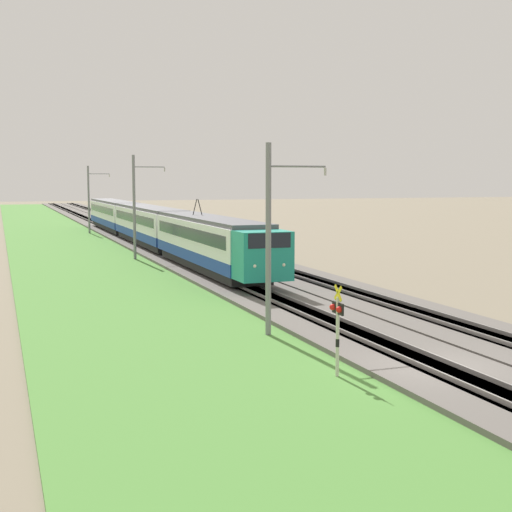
{
  "coord_description": "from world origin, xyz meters",
  "views": [
    {
      "loc": [
        -18.68,
        12.83,
        6.15
      ],
      "look_at": [
        16.68,
        0.0,
        2.15
      ],
      "focal_mm": 50.0,
      "sensor_mm": 36.0,
      "label": 1
    }
  ],
  "objects": [
    {
      "name": "ground_plane",
      "position": [
        0.0,
        0.0,
        0.0
      ],
      "size": [
        400.0,
        400.0,
        0.0
      ],
      "primitive_type": "plane",
      "color": "#7A705B"
    },
    {
      "name": "ballast_main",
      "position": [
        50.0,
        0.0,
        0.15
      ],
      "size": [
        240.0,
        4.4,
        0.3
      ],
      "color": "#605B56",
      "rests_on": "ground"
    },
    {
      "name": "ballast_adjacent",
      "position": [
        50.0,
        -4.59,
        0.15
      ],
      "size": [
        240.0,
        4.4,
        0.3
      ],
      "color": "#605B56",
      "rests_on": "ground"
    },
    {
      "name": "track_main",
      "position": [
        50.0,
        0.0,
        0.16
      ],
      "size": [
        240.0,
        1.57,
        0.45
      ],
      "color": "#4C4238",
      "rests_on": "ground"
    },
    {
      "name": "track_adjacent",
      "position": [
        50.0,
        -4.59,
        0.16
      ],
      "size": [
        240.0,
        1.57,
        0.45
      ],
      "color": "#4C4238",
      "rests_on": "ground"
    },
    {
      "name": "grass_verge",
      "position": [
        50.0,
        6.28,
        0.06
      ],
      "size": [
        240.0,
        11.84,
        0.12
      ],
      "color": "#4C8438",
      "rests_on": "ground"
    },
    {
      "name": "passenger_train",
      "position": [
        45.58,
        0.0,
        2.28
      ],
      "size": [
        61.33,
        2.89,
        4.89
      ],
      "rotation": [
        0.0,
        0.0,
        3.14
      ],
      "color": "teal",
      "rests_on": "ground"
    },
    {
      "name": "crossing_signal_near",
      "position": [
        0.67,
        3.15,
        1.79
      ],
      "size": [
        0.7,
        0.23,
        2.97
      ],
      "rotation": [
        0.0,
        0.0,
        1.57
      ],
      "color": "beige",
      "rests_on": "ground"
    },
    {
      "name": "catenary_mast_near",
      "position": [
        6.98,
        2.94,
        3.93
      ],
      "size": [
        0.22,
        2.56,
        7.59
      ],
      "color": "slate",
      "rests_on": "ground"
    },
    {
      "name": "catenary_mast_mid",
      "position": [
        35.69,
        2.95,
        4.18
      ],
      "size": [
        0.22,
        2.56,
        8.07
      ],
      "color": "slate",
      "rests_on": "ground"
    },
    {
      "name": "catenary_mast_far",
      "position": [
        64.4,
        2.94,
        4.04
      ],
      "size": [
        0.22,
        2.56,
        7.8
      ],
      "color": "slate",
      "rests_on": "ground"
    }
  ]
}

